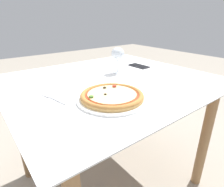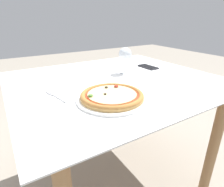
{
  "view_description": "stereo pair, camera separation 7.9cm",
  "coord_description": "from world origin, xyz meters",
  "px_view_note": "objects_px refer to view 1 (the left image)",
  "views": [
    {
      "loc": [
        -0.62,
        -0.81,
        1.08
      ],
      "look_at": [
        -0.17,
        -0.23,
        0.78
      ],
      "focal_mm": 30.0,
      "sensor_mm": 36.0,
      "label": 1
    },
    {
      "loc": [
        -0.55,
        -0.85,
        1.08
      ],
      "look_at": [
        -0.17,
        -0.23,
        0.78
      ],
      "focal_mm": 30.0,
      "sensor_mm": 36.0,
      "label": 2
    }
  ],
  "objects_px": {
    "dining_table": "(111,95)",
    "pizza_plate": "(112,96)",
    "fork": "(54,98)",
    "cell_phone": "(139,66)",
    "wine_glass_far_left": "(118,54)"
  },
  "relations": [
    {
      "from": "pizza_plate",
      "to": "cell_phone",
      "type": "distance_m",
      "value": 0.6
    },
    {
      "from": "fork",
      "to": "cell_phone",
      "type": "distance_m",
      "value": 0.71
    },
    {
      "from": "dining_table",
      "to": "pizza_plate",
      "type": "height_order",
      "value": "pizza_plate"
    },
    {
      "from": "pizza_plate",
      "to": "wine_glass_far_left",
      "type": "height_order",
      "value": "wine_glass_far_left"
    },
    {
      "from": "pizza_plate",
      "to": "fork",
      "type": "relative_size",
      "value": 1.8
    },
    {
      "from": "dining_table",
      "to": "pizza_plate",
      "type": "bearing_deg",
      "value": -126.29
    },
    {
      "from": "wine_glass_far_left",
      "to": "cell_phone",
      "type": "xyz_separation_m",
      "value": [
        0.21,
        0.02,
        -0.11
      ]
    },
    {
      "from": "dining_table",
      "to": "cell_phone",
      "type": "relative_size",
      "value": 7.75
    },
    {
      "from": "dining_table",
      "to": "wine_glass_far_left",
      "type": "bearing_deg",
      "value": 34.91
    },
    {
      "from": "fork",
      "to": "cell_phone",
      "type": "height_order",
      "value": "cell_phone"
    },
    {
      "from": "pizza_plate",
      "to": "cell_phone",
      "type": "height_order",
      "value": "pizza_plate"
    },
    {
      "from": "wine_glass_far_left",
      "to": "cell_phone",
      "type": "relative_size",
      "value": 1.09
    },
    {
      "from": "dining_table",
      "to": "wine_glass_far_left",
      "type": "height_order",
      "value": "wine_glass_far_left"
    },
    {
      "from": "dining_table",
      "to": "cell_phone",
      "type": "xyz_separation_m",
      "value": [
        0.33,
        0.1,
        0.1
      ]
    },
    {
      "from": "fork",
      "to": "cell_phone",
      "type": "bearing_deg",
      "value": 13.74
    }
  ]
}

